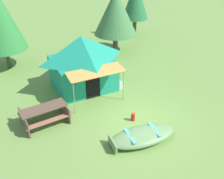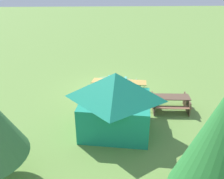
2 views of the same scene
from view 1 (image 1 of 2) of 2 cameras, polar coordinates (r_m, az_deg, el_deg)
name	(u,v)px [view 1 (image 1 of 2)]	position (r m, az deg, el deg)	size (l,w,h in m)	color
ground_plane	(136,122)	(11.53, 5.50, -7.36)	(80.00, 80.00, 0.00)	olive
beached_rowboat	(142,136)	(10.48, 6.72, -10.32)	(3.01, 1.90, 0.44)	#668E54
canvas_cabin_tent	(82,62)	(13.57, -6.67, 6.22)	(3.73, 4.13, 2.91)	#1B8D6E
picnic_table	(44,113)	(11.57, -14.99, -5.18)	(2.09, 1.56, 0.79)	brown
cooler_box	(117,85)	(13.89, 1.19, 0.96)	(0.46, 0.37, 0.38)	beige
fuel_can	(133,117)	(11.52, 4.74, -6.20)	(0.18, 0.18, 0.36)	red
pine_tree_back_right	(116,12)	(18.05, 0.81, 16.94)	(3.00, 3.00, 4.32)	brown
pine_tree_far_center	(136,0)	(21.48, 5.34, 19.42)	(2.15, 2.15, 4.47)	#443F2B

